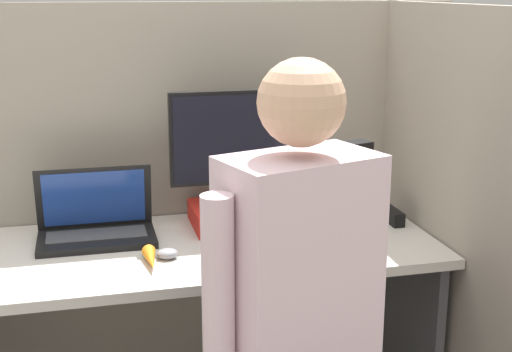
% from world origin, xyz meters
% --- Properties ---
extents(cubicle_panel_back, '(2.04, 0.05, 1.48)m').
position_xyz_m(cubicle_panel_back, '(0.00, 0.65, 0.74)').
color(cubicle_panel_back, gray).
rests_on(cubicle_panel_back, ground).
extents(cubicle_panel_right, '(0.04, 1.25, 1.48)m').
position_xyz_m(cubicle_panel_right, '(0.80, 0.25, 0.74)').
color(cubicle_panel_right, gray).
rests_on(cubicle_panel_right, ground).
extents(desk, '(1.54, 0.63, 0.75)m').
position_xyz_m(desk, '(0.00, 0.31, 0.57)').
color(desk, beige).
rests_on(desk, ground).
extents(paper_box, '(0.31, 0.25, 0.07)m').
position_xyz_m(paper_box, '(0.20, 0.47, 0.79)').
color(paper_box, red).
rests_on(paper_box, desk).
extents(monitor, '(0.45, 0.21, 0.38)m').
position_xyz_m(monitor, '(0.20, 0.47, 1.02)').
color(monitor, black).
rests_on(monitor, paper_box).
extents(laptop, '(0.36, 0.21, 0.22)m').
position_xyz_m(laptop, '(-0.27, 0.43, 0.80)').
color(laptop, black).
rests_on(laptop, desk).
extents(mouse, '(0.06, 0.05, 0.03)m').
position_xyz_m(mouse, '(-0.07, 0.22, 0.77)').
color(mouse, gray).
rests_on(mouse, desk).
extents(stapler, '(0.04, 0.17, 0.05)m').
position_xyz_m(stapler, '(0.70, 0.39, 0.78)').
color(stapler, black).
rests_on(stapler, desk).
extents(carrot_toy, '(0.04, 0.16, 0.04)m').
position_xyz_m(carrot_toy, '(-0.12, 0.17, 0.77)').
color(carrot_toy, orange).
rests_on(carrot_toy, desk).
extents(person, '(0.46, 0.48, 1.38)m').
position_xyz_m(person, '(0.15, -0.37, 0.80)').
color(person, '#282D4C').
rests_on(person, ground).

